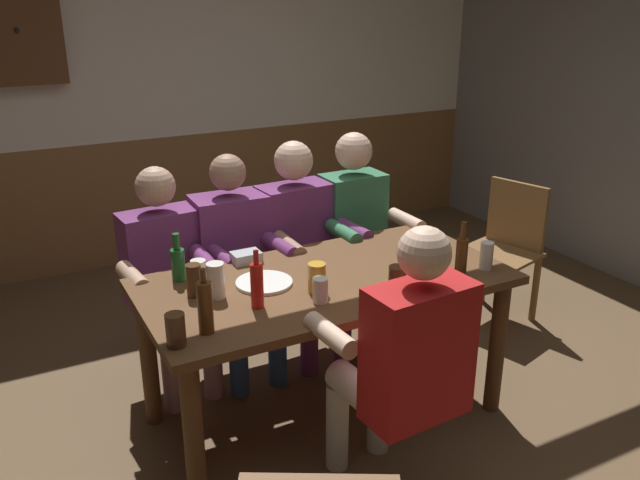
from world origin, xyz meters
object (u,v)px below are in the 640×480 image
object	(u,v)px
condiment_caddy	(246,257)
pint_glass_8	(320,290)
bottle_2	(257,284)
bottle_0	(178,262)
person_0	(168,270)
person_1	(236,256)
dining_table	(326,299)
plate_0	(264,283)
wall_dart_cabinet	(16,30)
pint_glass_0	(176,330)
pint_glass_3	(486,256)
bottle_3	(205,307)
bottle_1	(462,255)
pint_glass_5	(434,255)
pint_glass_4	(199,271)
person_4	(404,357)
pint_glass_7	(216,281)
chair_empty_near_right	(504,248)
person_3	(359,229)
pint_glass_2	(194,280)
person_2	(301,240)
pint_glass_1	(397,284)
pint_glass_6	(317,278)

from	to	relation	value
condiment_caddy	pint_glass_8	size ratio (longest dim) A/B	1.28
bottle_2	bottle_0	bearing A→B (deg)	116.56
person_0	person_1	world-z (taller)	person_1
dining_table	pint_glass_8	xyz separation A→B (m)	(-0.14, -0.21, 0.16)
plate_0	wall_dart_cabinet	distance (m)	2.63
pint_glass_0	pint_glass_3	distance (m)	1.52
bottle_0	bottle_3	distance (m)	0.54
bottle_1	bottle_2	bearing A→B (deg)	171.78
pint_glass_5	pint_glass_4	bearing A→B (deg)	158.77
bottle_0	pint_glass_3	bearing A→B (deg)	-22.56
person_4	bottle_0	size ratio (longest dim) A/B	5.41
pint_glass_0	pint_glass_7	world-z (taller)	pint_glass_7
chair_empty_near_right	person_3	bearing A→B (deg)	60.48
person_1	condiment_caddy	distance (m)	0.33
chair_empty_near_right	pint_glass_0	size ratio (longest dim) A/B	6.72
plate_0	bottle_2	distance (m)	0.25
bottle_1	pint_glass_8	distance (m)	0.71
bottle_3	pint_glass_2	bearing A→B (deg)	79.78
chair_empty_near_right	pint_glass_3	distance (m)	1.10
pint_glass_5	person_0	bearing A→B (deg)	142.26
person_1	pint_glass_5	bearing A→B (deg)	131.32
chair_empty_near_right	pint_glass_8	world-z (taller)	chair_empty_near_right
person_0	wall_dart_cabinet	xyz separation A→B (m)	(-0.41, 1.74, 1.11)
bottle_1	pint_glass_7	xyz separation A→B (m)	(-1.08, 0.31, -0.02)
person_2	pint_glass_8	bearing A→B (deg)	64.32
person_0	bottle_0	bearing A→B (deg)	78.67
person_1	pint_glass_2	xyz separation A→B (m)	(-0.40, -0.56, 0.16)
chair_empty_near_right	plate_0	bearing A→B (deg)	85.57
person_1	dining_table	bearing A→B (deg)	107.86
pint_glass_5	wall_dart_cabinet	distance (m)	3.10
bottle_1	pint_glass_5	distance (m)	0.13
pint_glass_1	pint_glass_4	distance (m)	0.90
person_1	person_2	distance (m)	0.39
pint_glass_8	wall_dart_cabinet	distance (m)	2.90
person_1	chair_empty_near_right	distance (m)	1.73
pint_glass_0	pint_glass_2	bearing A→B (deg)	63.35
bottle_3	person_2	bearing A→B (deg)	46.63
person_1	pint_glass_4	distance (m)	0.56
pint_glass_8	pint_glass_1	bearing A→B (deg)	-25.56
condiment_caddy	pint_glass_5	distance (m)	0.91
plate_0	person_1	bearing A→B (deg)	81.54
bottle_0	condiment_caddy	bearing A→B (deg)	9.84
bottle_3	pint_glass_7	distance (m)	0.32
bottle_2	pint_glass_4	bearing A→B (deg)	110.40
person_0	person_1	xyz separation A→B (m)	(0.37, 0.00, 0.01)
pint_glass_3	pint_glass_6	distance (m)	0.85
chair_empty_near_right	pint_glass_6	bearing A→B (deg)	92.72
condiment_caddy	wall_dart_cabinet	world-z (taller)	wall_dart_cabinet
dining_table	pint_glass_1	xyz separation A→B (m)	(0.15, -0.35, 0.19)
pint_glass_2	pint_glass_8	bearing A→B (deg)	-34.23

